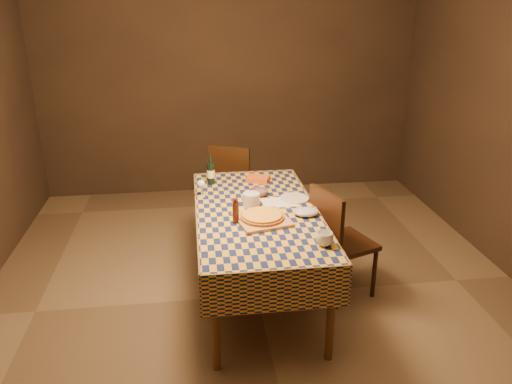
{
  "coord_description": "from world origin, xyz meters",
  "views": [
    {
      "loc": [
        -0.47,
        -3.5,
        2.31
      ],
      "look_at": [
        0.0,
        0.05,
        0.9
      ],
      "focal_mm": 35.0,
      "sensor_mm": 36.0,
      "label": 1
    }
  ],
  "objects_px": {
    "chair_far": "(233,182)",
    "cutting_board": "(262,220)",
    "chair_right": "(337,237)",
    "white_plate": "(294,198)",
    "bowl": "(259,193)",
    "wine_bottle": "(211,173)",
    "dining_table": "(257,219)",
    "pizza": "(262,216)"
  },
  "relations": [
    {
      "from": "dining_table",
      "to": "wine_bottle",
      "type": "height_order",
      "value": "wine_bottle"
    },
    {
      "from": "dining_table",
      "to": "white_plate",
      "type": "distance_m",
      "value": 0.38
    },
    {
      "from": "bowl",
      "to": "white_plate",
      "type": "distance_m",
      "value": 0.3
    },
    {
      "from": "pizza",
      "to": "white_plate",
      "type": "bearing_deg",
      "value": 50.3
    },
    {
      "from": "chair_right",
      "to": "pizza",
      "type": "bearing_deg",
      "value": -166.9
    },
    {
      "from": "bowl",
      "to": "chair_right",
      "type": "relative_size",
      "value": 0.17
    },
    {
      "from": "wine_bottle",
      "to": "white_plate",
      "type": "relative_size",
      "value": 1.13
    },
    {
      "from": "pizza",
      "to": "bowl",
      "type": "xyz_separation_m",
      "value": [
        0.04,
        0.51,
        -0.01
      ]
    },
    {
      "from": "cutting_board",
      "to": "pizza",
      "type": "bearing_deg",
      "value": 0.0
    },
    {
      "from": "white_plate",
      "to": "dining_table",
      "type": "bearing_deg",
      "value": -151.7
    },
    {
      "from": "dining_table",
      "to": "pizza",
      "type": "xyz_separation_m",
      "value": [
        0.01,
        -0.21,
        0.11
      ]
    },
    {
      "from": "dining_table",
      "to": "bowl",
      "type": "xyz_separation_m",
      "value": [
        0.06,
        0.3,
        0.1
      ]
    },
    {
      "from": "white_plate",
      "to": "chair_far",
      "type": "bearing_deg",
      "value": 109.6
    },
    {
      "from": "bowl",
      "to": "chair_far",
      "type": "relative_size",
      "value": 0.17
    },
    {
      "from": "wine_bottle",
      "to": "bowl",
      "type": "bearing_deg",
      "value": -40.85
    },
    {
      "from": "bowl",
      "to": "wine_bottle",
      "type": "relative_size",
      "value": 0.58
    },
    {
      "from": "cutting_board",
      "to": "bowl",
      "type": "xyz_separation_m",
      "value": [
        0.04,
        0.51,
        0.01
      ]
    },
    {
      "from": "chair_far",
      "to": "chair_right",
      "type": "xyz_separation_m",
      "value": [
        0.71,
        -1.38,
        0.0
      ]
    },
    {
      "from": "dining_table",
      "to": "cutting_board",
      "type": "distance_m",
      "value": 0.22
    },
    {
      "from": "bowl",
      "to": "chair_far",
      "type": "distance_m",
      "value": 1.06
    },
    {
      "from": "chair_far",
      "to": "cutting_board",
      "type": "bearing_deg",
      "value": -86.72
    },
    {
      "from": "wine_bottle",
      "to": "chair_far",
      "type": "bearing_deg",
      "value": 70.44
    },
    {
      "from": "wine_bottle",
      "to": "chair_right",
      "type": "distance_m",
      "value": 1.23
    },
    {
      "from": "bowl",
      "to": "wine_bottle",
      "type": "bearing_deg",
      "value": 139.15
    },
    {
      "from": "dining_table",
      "to": "wine_bottle",
      "type": "relative_size",
      "value": 6.86
    },
    {
      "from": "pizza",
      "to": "bowl",
      "type": "height_order",
      "value": "pizza"
    },
    {
      "from": "chair_right",
      "to": "white_plate",
      "type": "bearing_deg",
      "value": 141.42
    },
    {
      "from": "bowl",
      "to": "white_plate",
      "type": "height_order",
      "value": "bowl"
    },
    {
      "from": "white_plate",
      "to": "chair_right",
      "type": "relative_size",
      "value": 0.26
    },
    {
      "from": "cutting_board",
      "to": "wine_bottle",
      "type": "xyz_separation_m",
      "value": [
        -0.33,
        0.83,
        0.09
      ]
    },
    {
      "from": "pizza",
      "to": "wine_bottle",
      "type": "height_order",
      "value": "wine_bottle"
    },
    {
      "from": "cutting_board",
      "to": "white_plate",
      "type": "height_order",
      "value": "cutting_board"
    },
    {
      "from": "cutting_board",
      "to": "chair_far",
      "type": "xyz_separation_m",
      "value": [
        -0.09,
        1.53,
        -0.26
      ]
    },
    {
      "from": "chair_far",
      "to": "dining_table",
      "type": "bearing_deg",
      "value": -86.73
    },
    {
      "from": "cutting_board",
      "to": "white_plate",
      "type": "xyz_separation_m",
      "value": [
        0.32,
        0.38,
        -0.0
      ]
    },
    {
      "from": "pizza",
      "to": "white_plate",
      "type": "distance_m",
      "value": 0.5
    },
    {
      "from": "pizza",
      "to": "bowl",
      "type": "distance_m",
      "value": 0.51
    },
    {
      "from": "cutting_board",
      "to": "chair_far",
      "type": "height_order",
      "value": "chair_far"
    },
    {
      "from": "dining_table",
      "to": "white_plate",
      "type": "relative_size",
      "value": 7.74
    },
    {
      "from": "wine_bottle",
      "to": "chair_far",
      "type": "height_order",
      "value": "wine_bottle"
    },
    {
      "from": "dining_table",
      "to": "chair_far",
      "type": "bearing_deg",
      "value": 93.27
    },
    {
      "from": "bowl",
      "to": "chair_far",
      "type": "height_order",
      "value": "chair_far"
    }
  ]
}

